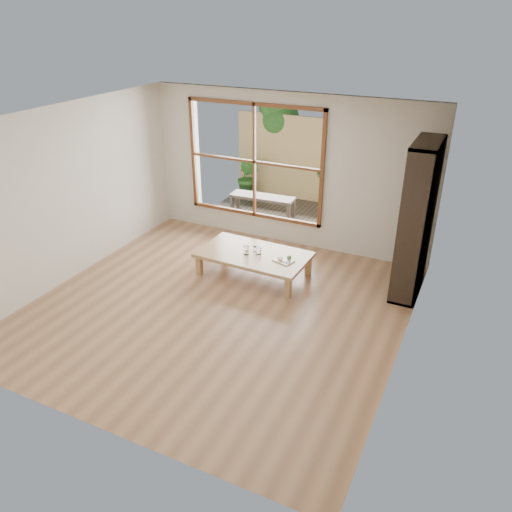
# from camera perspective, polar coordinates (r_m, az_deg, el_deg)

# --- Properties ---
(ground) EXTENTS (5.00, 5.00, 0.00)m
(ground) POSITION_cam_1_polar(r_m,az_deg,el_deg) (7.11, -4.27, -5.79)
(ground) COLOR #AB7D55
(ground) RESTS_ON ground
(low_table) EXTENTS (1.73, 1.01, 0.37)m
(low_table) POSITION_cam_1_polar(r_m,az_deg,el_deg) (7.76, -0.25, 0.04)
(low_table) COLOR tan
(low_table) RESTS_ON ground
(floor_cushion) EXTENTS (0.75, 0.75, 0.08)m
(floor_cushion) POSITION_cam_1_polar(r_m,az_deg,el_deg) (8.50, -1.20, 0.36)
(floor_cushion) COLOR white
(floor_cushion) RESTS_ON ground
(bookshelf) EXTENTS (0.36, 1.01, 2.24)m
(bookshelf) POSITION_cam_1_polar(r_m,az_deg,el_deg) (7.35, 17.89, 3.88)
(bookshelf) COLOR #2D2119
(bookshelf) RESTS_ON ground
(glass_tall) EXTENTS (0.08, 0.08, 0.15)m
(glass_tall) POSITION_cam_1_polar(r_m,az_deg,el_deg) (7.67, -1.13, 0.69)
(glass_tall) COLOR silver
(glass_tall) RESTS_ON low_table
(glass_mid) EXTENTS (0.07, 0.07, 0.11)m
(glass_mid) POSITION_cam_1_polar(r_m,az_deg,el_deg) (7.69, 0.31, 0.59)
(glass_mid) COLOR silver
(glass_mid) RESTS_ON low_table
(glass_short) EXTENTS (0.06, 0.06, 0.08)m
(glass_short) POSITION_cam_1_polar(r_m,az_deg,el_deg) (7.78, -0.11, 0.79)
(glass_short) COLOR silver
(glass_short) RESTS_ON low_table
(glass_small) EXTENTS (0.06, 0.06, 0.08)m
(glass_small) POSITION_cam_1_polar(r_m,az_deg,el_deg) (7.82, -1.12, 0.94)
(glass_small) COLOR silver
(glass_small) RESTS_ON low_table
(food_tray) EXTENTS (0.33, 0.28, 0.09)m
(food_tray) POSITION_cam_1_polar(r_m,az_deg,el_deg) (7.50, 3.29, -0.44)
(food_tray) COLOR white
(food_tray) RESTS_ON low_table
(deck) EXTENTS (2.80, 2.00, 0.05)m
(deck) POSITION_cam_1_polar(r_m,az_deg,el_deg) (10.20, 2.64, 4.74)
(deck) COLOR #372E28
(deck) RESTS_ON ground
(garden_bench) EXTENTS (1.31, 0.44, 0.41)m
(garden_bench) POSITION_cam_1_polar(r_m,az_deg,el_deg) (9.98, 0.74, 6.56)
(garden_bench) COLOR #2D2119
(garden_bench) RESTS_ON deck
(bamboo_fence) EXTENTS (2.80, 0.06, 1.80)m
(bamboo_fence) POSITION_cam_1_polar(r_m,az_deg,el_deg) (10.79, 4.87, 10.97)
(bamboo_fence) COLOR tan
(bamboo_fence) RESTS_ON ground
(shrub_right) EXTENTS (1.02, 0.94, 0.94)m
(shrub_right) POSITION_cam_1_polar(r_m,az_deg,el_deg) (10.47, 9.33, 7.89)
(shrub_right) COLOR #335F23
(shrub_right) RESTS_ON deck
(shrub_left) EXTENTS (0.54, 0.46, 0.89)m
(shrub_left) POSITION_cam_1_polar(r_m,az_deg,el_deg) (10.97, -0.90, 8.98)
(shrub_left) COLOR #335F23
(shrub_left) RESTS_ON deck
(garden_tree) EXTENTS (1.04, 0.85, 2.22)m
(garden_tree) POSITION_cam_1_polar(r_m,az_deg,el_deg) (11.14, 2.23, 15.38)
(garden_tree) COLOR #4C3D2D
(garden_tree) RESTS_ON ground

